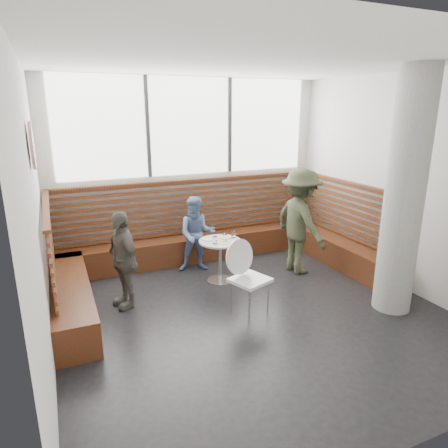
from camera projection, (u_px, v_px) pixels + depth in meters
name	position (u px, v px, depth m)	size (l,w,h in m)	color
room	(256.00, 198.00, 4.97)	(5.00, 5.00, 3.20)	silver
booth	(206.00, 246.00, 6.86)	(5.00, 2.50, 1.44)	#472311
concrete_column	(404.00, 195.00, 5.15)	(0.50, 0.50, 3.20)	gray
wall_art	(32.00, 146.00, 4.18)	(0.50, 0.50, 0.03)	white
cafe_table	(220.00, 252.00, 6.30)	(0.67, 0.67, 0.69)	silver
cafe_chair	(247.00, 271.00, 5.31)	(0.48, 0.47, 1.01)	white
adult_man	(300.00, 221.00, 6.60)	(1.14, 0.65, 1.76)	#3B422C
child_back	(197.00, 234.00, 6.71)	(0.62, 0.49, 1.28)	#6079A7
child_left	(123.00, 260.00, 5.47)	(0.80, 0.33, 1.37)	#595850
plate_near	(209.00, 239.00, 6.29)	(0.21, 0.21, 0.01)	white
plate_far	(225.00, 237.00, 6.39)	(0.22, 0.22, 0.02)	white
glass_left	(215.00, 240.00, 6.09)	(0.07, 0.07, 0.12)	white
glass_mid	(225.00, 238.00, 6.20)	(0.07, 0.07, 0.11)	white
glass_right	(233.00, 234.00, 6.37)	(0.07, 0.07, 0.11)	white
menu_card	(225.00, 243.00, 6.13)	(0.21, 0.15, 0.00)	#A5C64C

